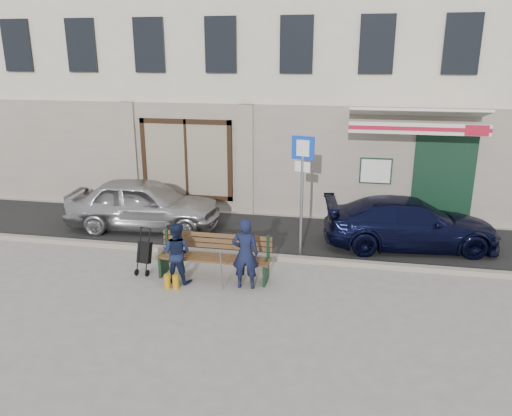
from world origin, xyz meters
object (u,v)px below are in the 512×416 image
(car_navy, at_px, (410,223))
(bench, at_px, (212,257))
(woman, at_px, (177,253))
(parking_sign, at_px, (302,177))
(car_silver, at_px, (144,204))
(stroller, at_px, (144,253))
(man, at_px, (245,254))

(car_navy, relative_size, bench, 1.74)
(woman, bearing_deg, parking_sign, -134.30)
(bench, distance_m, woman, 0.76)
(car_silver, bearing_deg, woman, -151.10)
(parking_sign, relative_size, stroller, 2.87)
(man, height_order, stroller, man)
(man, bearing_deg, stroller, -13.54)
(car_silver, xyz_separation_m, man, (3.45, -3.00, 0.04))
(car_navy, xyz_separation_m, bench, (-4.27, -2.65, -0.15))
(bench, bearing_deg, car_silver, 134.78)
(parking_sign, xyz_separation_m, stroller, (-3.22, -1.55, -1.48))
(stroller, bearing_deg, man, 1.34)
(car_silver, bearing_deg, bench, -140.00)
(car_navy, height_order, man, man)
(bench, relative_size, stroller, 2.42)
(man, xyz_separation_m, woman, (-1.45, -0.00, -0.09))
(parking_sign, height_order, bench, parking_sign)
(woman, bearing_deg, car_silver, -48.62)
(bench, bearing_deg, stroller, -178.94)
(man, relative_size, stroller, 1.49)
(car_navy, xyz_separation_m, parking_sign, (-2.56, -1.12, 1.31))
(car_navy, relative_size, woman, 3.24)
(stroller, bearing_deg, parking_sign, 34.48)
(parking_sign, bearing_deg, car_navy, 37.60)
(woman, bearing_deg, man, -172.30)
(car_navy, distance_m, stroller, 6.37)
(parking_sign, xyz_separation_m, woman, (-2.37, -1.85, -1.28))
(bench, xyz_separation_m, stroller, (-1.50, -0.03, -0.02))
(car_navy, xyz_separation_m, man, (-3.48, -2.97, 0.13))
(car_navy, distance_m, man, 4.58)
(parking_sign, distance_m, stroller, 3.87)
(woman, bearing_deg, stroller, -11.72)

